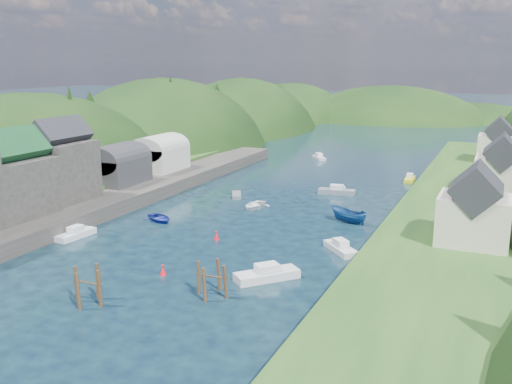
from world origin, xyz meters
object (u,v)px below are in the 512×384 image
at_px(piling_cluster_near, 88,289).
at_px(channel_buoy_far, 217,236).
at_px(piling_cluster_far, 212,282).
at_px(channel_buoy_near, 163,270).

xyz_separation_m(piling_cluster_near, channel_buoy_far, (1.66, 20.74, -0.89)).
relative_size(piling_cluster_near, channel_buoy_far, 3.54).
bearing_deg(piling_cluster_far, piling_cluster_near, -146.52).
distance_m(piling_cluster_near, channel_buoy_near, 8.82).
relative_size(piling_cluster_far, channel_buoy_far, 3.37).
bearing_deg(piling_cluster_near, channel_buoy_far, 85.41).
height_order(channel_buoy_near, channel_buoy_far, same).
bearing_deg(piling_cluster_far, channel_buoy_far, 116.38).
relative_size(piling_cluster_far, channel_buoy_near, 3.37).
distance_m(channel_buoy_near, channel_buoy_far, 12.24).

